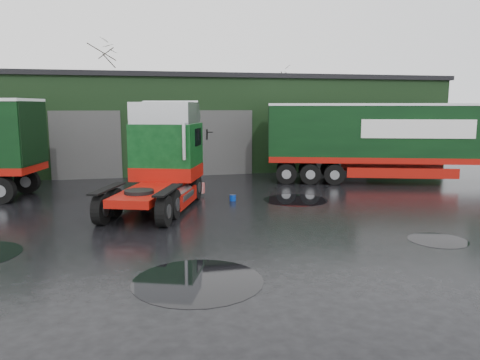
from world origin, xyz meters
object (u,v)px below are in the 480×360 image
(warehouse, at_px, (206,121))
(lorry_right, at_px, (386,143))
(hero_tractor, at_px, (153,156))
(tree_back_b, at_px, (271,111))
(wash_bucket, at_px, (233,198))
(tree_back_a, at_px, (101,101))

(warehouse, xyz_separation_m, lorry_right, (8.50, -11.00, -0.93))
(hero_tractor, relative_size, tree_back_b, 0.96)
(wash_bucket, height_order, tree_back_b, tree_back_b)
(hero_tractor, height_order, wash_bucket, hero_tractor)
(hero_tractor, distance_m, wash_bucket, 4.32)
(lorry_right, height_order, tree_back_a, tree_back_a)
(wash_bucket, bearing_deg, lorry_right, 19.01)
(tree_back_b, bearing_deg, hero_tractor, -116.19)
(wash_bucket, xyz_separation_m, tree_back_b, (8.98, 24.27, 3.62))
(warehouse, relative_size, wash_bucket, 112.85)
(tree_back_a, xyz_separation_m, tree_back_b, (16.00, 0.00, -1.00))
(lorry_right, xyz_separation_m, wash_bucket, (-9.48, -3.27, -2.09))
(warehouse, relative_size, hero_tractor, 4.49)
(warehouse, height_order, tree_back_a, tree_back_a)
(hero_tractor, xyz_separation_m, wash_bucket, (3.57, 1.23, -2.11))
(wash_bucket, distance_m, tree_back_a, 25.68)
(hero_tractor, height_order, lorry_right, hero_tractor)
(warehouse, bearing_deg, hero_tractor, -106.34)
(lorry_right, height_order, wash_bucket, lorry_right)
(warehouse, height_order, wash_bucket, warehouse)
(tree_back_a, bearing_deg, tree_back_b, 0.00)
(warehouse, distance_m, tree_back_a, 12.90)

